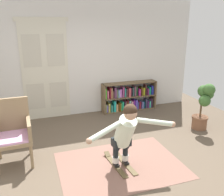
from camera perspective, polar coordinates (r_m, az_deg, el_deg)
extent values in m
plane|color=brown|center=(4.46, 1.87, -14.33)|extent=(7.20, 7.20, 0.00)
cube|color=silver|center=(6.36, -6.46, 9.09)|extent=(6.00, 0.10, 2.90)
cube|color=beige|center=(6.20, -17.70, 5.61)|extent=(0.55, 0.04, 2.35)
cube|color=beige|center=(6.11, -18.13, 10.32)|extent=(0.41, 0.01, 0.76)
cube|color=beige|center=(6.32, -17.22, 0.35)|extent=(0.41, 0.01, 0.64)
cube|color=beige|center=(6.24, -12.64, 6.06)|extent=(0.55, 0.04, 2.35)
cube|color=beige|center=(6.15, -12.93, 10.76)|extent=(0.41, 0.01, 0.76)
cube|color=beige|center=(6.36, -12.27, 0.83)|extent=(0.41, 0.01, 0.64)
cube|color=beige|center=(6.11, -16.09, 17.17)|extent=(1.22, 0.04, 0.10)
cube|color=#825C4F|center=(4.35, 1.96, -15.21)|extent=(2.07, 1.53, 0.01)
cube|color=brown|center=(6.51, -1.99, -0.21)|extent=(0.04, 0.30, 0.78)
cube|color=brown|center=(7.06, 9.55, 0.96)|extent=(0.04, 0.30, 0.78)
cube|color=brown|center=(6.87, 3.95, -2.64)|extent=(1.48, 0.30, 0.02)
cube|color=brown|center=(6.75, 4.01, 0.40)|extent=(1.48, 0.30, 0.02)
cube|color=brown|center=(6.65, 4.08, 3.54)|extent=(1.48, 0.30, 0.02)
cube|color=#859B60|center=(6.61, -1.62, -2.31)|extent=(0.06, 0.20, 0.22)
cube|color=#7461D1|center=(6.61, -1.20, -2.41)|extent=(0.03, 0.15, 0.20)
cube|color=#BEB852|center=(6.64, -0.87, -2.09)|extent=(0.05, 0.23, 0.25)
cube|color=#317F6E|center=(6.67, -0.26, -2.27)|extent=(0.06, 0.24, 0.19)
cube|color=#24BAB5|center=(6.66, 0.47, -1.82)|extent=(0.05, 0.20, 0.29)
cube|color=tan|center=(6.69, 0.98, -2.17)|extent=(0.05, 0.20, 0.19)
cube|color=#56330D|center=(6.70, 1.58, -1.98)|extent=(0.05, 0.21, 0.23)
cube|color=#4CB056|center=(6.75, 1.93, -1.90)|extent=(0.03, 0.19, 0.22)
cube|color=#26D89D|center=(6.77, 2.40, -1.75)|extent=(0.04, 0.16, 0.24)
cube|color=#572844|center=(6.76, 2.95, -1.69)|extent=(0.03, 0.20, 0.26)
cube|color=brown|center=(6.81, 3.18, -1.70)|extent=(0.04, 0.17, 0.23)
cube|color=maroon|center=(6.80, 3.57, -1.52)|extent=(0.03, 0.15, 0.27)
cube|color=#80C6C2|center=(6.82, 3.98, -1.56)|extent=(0.03, 0.21, 0.26)
cube|color=pink|center=(6.86, 4.42, -1.55)|extent=(0.05, 0.23, 0.23)
cube|color=purple|center=(6.87, 4.92, -1.45)|extent=(0.04, 0.19, 0.25)
cube|color=#5340B8|center=(6.88, 5.40, -1.36)|extent=(0.06, 0.22, 0.27)
cube|color=#404E80|center=(6.93, 5.86, -1.58)|extent=(0.04, 0.16, 0.19)
cube|color=maroon|center=(6.96, 6.22, -1.48)|extent=(0.05, 0.21, 0.20)
cube|color=#6A78CB|center=(6.98, 6.81, -1.47)|extent=(0.04, 0.22, 0.19)
cube|color=#10394C|center=(7.00, 7.24, -1.44)|extent=(0.04, 0.17, 0.19)
cube|color=#3B375A|center=(7.02, 7.74, -1.08)|extent=(0.04, 0.16, 0.27)
cube|color=#492354|center=(7.05, 8.06, -1.29)|extent=(0.04, 0.22, 0.20)
cube|color=#3DC4A5|center=(7.08, 8.45, -1.27)|extent=(0.04, 0.22, 0.19)
cube|color=#4E2D56|center=(7.10, 8.95, -1.02)|extent=(0.04, 0.16, 0.25)
cube|color=green|center=(6.46, -1.60, 1.05)|extent=(0.05, 0.16, 0.28)
cube|color=#C55B79|center=(6.49, -1.14, 0.89)|extent=(0.04, 0.20, 0.22)
cube|color=maroon|center=(6.52, -0.64, 1.25)|extent=(0.04, 0.21, 0.29)
cube|color=tan|center=(6.52, -0.22, 1.23)|extent=(0.03, 0.17, 0.28)
cube|color=brown|center=(6.56, 0.10, 0.96)|extent=(0.04, 0.21, 0.20)
cube|color=#552F51|center=(6.56, 0.56, 1.32)|extent=(0.06, 0.23, 0.28)
cube|color=#687B4F|center=(6.58, 0.99, 1.13)|extent=(0.05, 0.17, 0.23)
cube|color=#6C90BC|center=(6.61, 1.37, 1.10)|extent=(0.04, 0.22, 0.20)
cube|color=#CC71D7|center=(6.63, 1.86, 1.22)|extent=(0.07, 0.15, 0.22)
cube|color=#883B70|center=(6.64, 2.44, 1.49)|extent=(0.05, 0.19, 0.28)
cube|color=teal|center=(6.67, 2.92, 1.34)|extent=(0.03, 0.17, 0.23)
cube|color=#523135|center=(6.68, 3.26, 1.32)|extent=(0.05, 0.20, 0.23)
cube|color=#C24953|center=(6.68, 3.85, 1.42)|extent=(0.05, 0.22, 0.25)
cube|color=#4F2636|center=(6.74, 4.21, 1.46)|extent=(0.07, 0.15, 0.23)
cube|color=#304D50|center=(6.76, 4.74, 1.57)|extent=(0.04, 0.18, 0.24)
cube|color=brown|center=(6.76, 5.16, 1.73)|extent=(0.05, 0.19, 0.28)
cube|color=#1A5129|center=(6.81, 5.50, 1.67)|extent=(0.05, 0.15, 0.25)
cube|color=#9F277D|center=(6.84, 6.14, 1.45)|extent=(0.05, 0.22, 0.18)
cube|color=#503A11|center=(6.84, 6.72, 1.66)|extent=(0.05, 0.22, 0.24)
cube|color=#96A41C|center=(6.88, 7.16, 1.62)|extent=(0.05, 0.18, 0.21)
cube|color=#4D282A|center=(6.90, 7.62, 2.03)|extent=(0.03, 0.16, 0.30)
cube|color=#551C47|center=(6.93, 8.06, 1.60)|extent=(0.06, 0.21, 0.18)
cube|color=#158E60|center=(6.98, 8.44, 1.79)|extent=(0.05, 0.22, 0.21)
cube|color=#2930AB|center=(6.98, 9.11, 1.89)|extent=(0.06, 0.15, 0.24)
cylinder|color=#8C7454|center=(4.36, -18.10, -12.86)|extent=(0.05, 0.05, 0.42)
cylinder|color=#8C7454|center=(4.82, -18.48, -9.88)|extent=(0.05, 0.05, 0.42)
cube|color=#8C7454|center=(4.49, -21.93, -8.94)|extent=(0.62, 0.62, 0.06)
cube|color=#E0A8DB|center=(4.47, -22.00, -8.36)|extent=(0.56, 0.56, 0.04)
cube|color=#8C7454|center=(4.61, -22.40, -3.59)|extent=(0.60, 0.08, 0.60)
cube|color=#8C7454|center=(4.42, -18.67, -6.59)|extent=(0.08, 0.56, 0.28)
cylinder|color=brown|center=(5.97, 19.59, -5.34)|extent=(0.33, 0.33, 0.29)
cylinder|color=brown|center=(5.93, 19.71, -4.20)|extent=(0.36, 0.36, 0.04)
cylinder|color=#4C3823|center=(5.86, 19.90, -2.38)|extent=(0.04, 0.04, 0.36)
sphere|color=#38612B|center=(5.79, 20.50, 1.52)|extent=(0.27, 0.27, 0.27)
sphere|color=#38612B|center=(5.68, 20.67, -0.62)|extent=(0.25, 0.25, 0.25)
sphere|color=#38612B|center=(5.70, 21.57, 1.80)|extent=(0.26, 0.26, 0.26)
sphere|color=#38612B|center=(5.78, 21.52, 0.80)|extent=(0.21, 0.21, 0.21)
cube|color=brown|center=(4.31, 0.85, -15.37)|extent=(0.16, 0.78, 0.01)
cube|color=brown|center=(4.57, -1.10, -12.85)|extent=(0.10, 0.12, 0.06)
cube|color=black|center=(4.28, 0.97, -15.23)|extent=(0.09, 0.13, 0.04)
cube|color=brown|center=(4.38, 3.05, -14.83)|extent=(0.16, 0.78, 0.01)
cube|color=brown|center=(4.64, 1.00, -12.39)|extent=(0.10, 0.12, 0.06)
cube|color=black|center=(4.35, 3.18, -14.69)|extent=(0.09, 0.13, 0.04)
cylinder|color=white|center=(4.25, 0.85, -14.10)|extent=(0.12, 0.12, 0.10)
cylinder|color=black|center=(4.15, 0.87, -11.74)|extent=(0.10, 0.10, 0.30)
cylinder|color=black|center=(4.08, 1.01, -10.49)|extent=(0.12, 0.12, 0.22)
cylinder|color=white|center=(4.32, 3.08, -13.57)|extent=(0.12, 0.12, 0.10)
cylinder|color=black|center=(4.22, 3.12, -11.24)|extent=(0.10, 0.10, 0.30)
cylinder|color=black|center=(4.15, 3.29, -10.00)|extent=(0.12, 0.12, 0.22)
cube|color=black|center=(4.11, 2.16, -10.10)|extent=(0.32, 0.21, 0.14)
cylinder|color=silver|center=(3.91, 2.95, -7.76)|extent=(0.32, 0.50, 0.59)
sphere|color=tan|center=(3.63, 4.30, -3.60)|extent=(0.22, 0.22, 0.20)
sphere|color=#382619|center=(3.63, 4.24, -2.96)|extent=(0.23, 0.23, 0.21)
cylinder|color=silver|center=(3.51, -1.64, -7.80)|extent=(0.57, 0.31, 0.18)
sphere|color=tan|center=(3.37, -5.35, -9.90)|extent=(0.10, 0.10, 0.09)
cylinder|color=silver|center=(3.89, 9.95, -5.53)|extent=(0.59, 0.21, 0.18)
sphere|color=tan|center=(3.99, 13.89, -5.93)|extent=(0.10, 0.10, 0.09)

